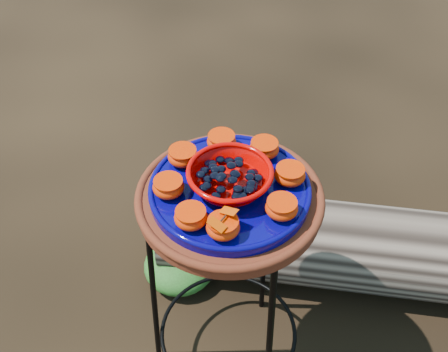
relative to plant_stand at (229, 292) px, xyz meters
The scene contains 17 objects.
plant_stand is the anchor object (origin of this frame).
terracotta_saucer 0.37m from the plant_stand, ahead, with size 0.42×0.42×0.03m, color #5E1C12.
cobalt_plate 0.40m from the plant_stand, ahead, with size 0.36×0.36×0.02m, color #07004D.
red_bowl 0.43m from the plant_stand, ahead, with size 0.18×0.18×0.05m, color #BF0200, non-canonical shape.
glass_gems 0.47m from the plant_stand, ahead, with size 0.14×0.14×0.02m, color black, non-canonical shape.
orange_half_0 0.45m from the plant_stand, 64.96° to the right, with size 0.07×0.07×0.04m, color red.
orange_half_1 0.45m from the plant_stand, ahead, with size 0.07×0.07×0.04m, color red.
orange_half_2 0.45m from the plant_stand, 39.41° to the left, with size 0.07×0.07×0.04m, color red.
orange_half_3 0.45m from the plant_stand, 84.41° to the left, with size 0.07×0.07×0.04m, color red.
orange_half_4 0.45m from the plant_stand, 129.41° to the left, with size 0.07×0.07×0.04m, color red.
orange_half_5 0.45m from the plant_stand, behind, with size 0.07×0.07×0.04m, color red.
orange_half_6 0.45m from the plant_stand, 140.59° to the right, with size 0.07×0.07×0.04m, color red.
orange_half_7 0.45m from the plant_stand, 95.59° to the right, with size 0.07×0.07×0.04m, color red.
butterfly 0.47m from the plant_stand, 64.96° to the right, with size 0.08×0.05×0.01m, color #CE3B00, non-canonical shape.
driftwood_log 0.68m from the plant_stand, 58.74° to the left, with size 1.61×0.42×0.30m, color black, non-canonical shape.
foliage_left 0.46m from the plant_stand, 149.65° to the left, with size 0.25×0.25×0.13m, color #224417.
foliage_back 0.54m from the plant_stand, 103.86° to the left, with size 0.33×0.33×0.17m, color #224417.
Camera 1 is at (0.45, -0.76, 1.64)m, focal length 45.00 mm.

